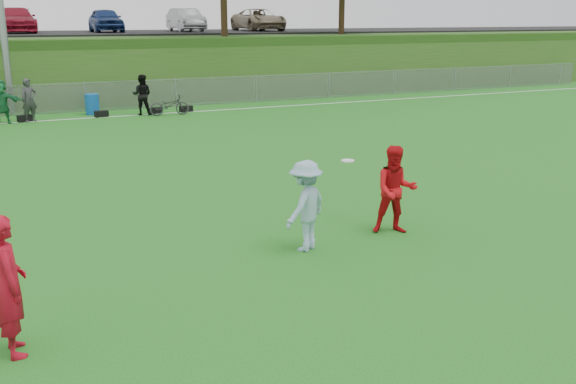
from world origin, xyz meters
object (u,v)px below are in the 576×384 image
player_blue (306,206)px  recycling_bin (92,104)px  bicycle (169,105)px  player_red_center (396,190)px  frisbee (348,161)px  player_red_left (8,286)px

player_blue → recycling_bin: size_ratio=1.87×
recycling_bin → bicycle: size_ratio=0.53×
player_red_center → bicycle: bearing=113.0°
frisbee → bicycle: bearing=88.8°
player_red_center → player_blue: bearing=-153.4°
player_red_left → bicycle: bearing=-27.0°
player_red_center → frisbee: 1.25m
player_red_left → bicycle: (6.73, 18.69, -0.46)m
player_blue → bicycle: player_blue is taller
frisbee → recycling_bin: bearing=98.6°
player_red_left → recycling_bin: player_red_left is taller
frisbee → bicycle: (0.32, 15.64, -0.80)m
player_red_left → player_blue: player_red_left is taller
player_red_center → recycling_bin: player_red_center is taller
player_blue → bicycle: 17.00m
player_red_center → player_blue: (-1.97, -0.13, -0.04)m
player_blue → player_red_center: bearing=151.4°
player_red_left → recycling_bin: 20.65m
player_red_left → frisbee: 7.10m
recycling_bin → frisbee: bearing=-81.4°
player_red_center → bicycle: size_ratio=1.03×
player_blue → frisbee: size_ratio=5.94×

